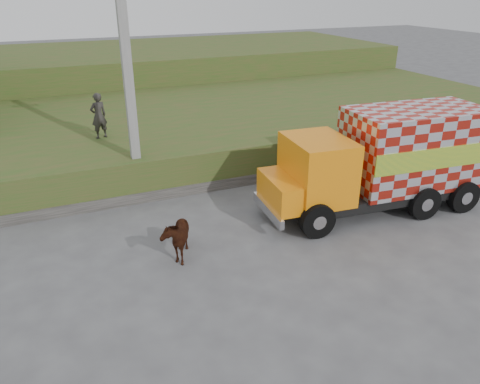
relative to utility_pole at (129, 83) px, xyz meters
name	(u,v)px	position (x,y,z in m)	size (l,w,h in m)	color
ground	(208,252)	(1.00, -4.60, -4.08)	(120.00, 120.00, 0.00)	#474749
embankment	(135,133)	(1.00, 5.40, -3.33)	(40.00, 12.00, 1.50)	#2D521B
embankment_far	(97,74)	(1.00, 17.40, -2.58)	(40.00, 12.00, 3.00)	#2D521B
retaining_strip	(113,200)	(-1.00, -0.40, -3.88)	(16.00, 0.50, 0.40)	#595651
utility_pole	(129,83)	(0.00, 0.00, 0.00)	(1.20, 0.30, 8.00)	gray
cargo_truck	(386,160)	(7.46, -4.15, -2.34)	(7.72, 3.15, 3.37)	black
cow	(176,236)	(0.12, -4.43, -3.43)	(0.70, 1.54, 1.30)	black
pedestrian	(99,116)	(-0.78, 2.82, -1.69)	(0.65, 0.42, 1.77)	#302E2B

